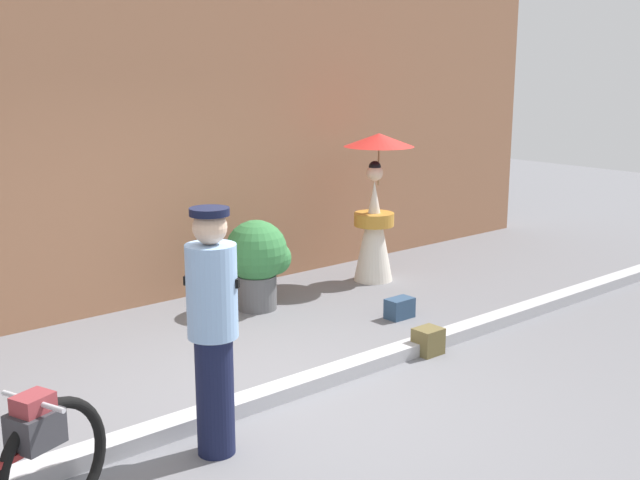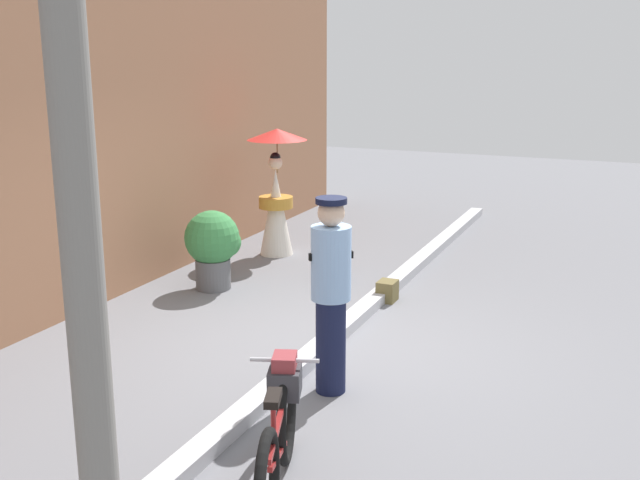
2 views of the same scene
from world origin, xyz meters
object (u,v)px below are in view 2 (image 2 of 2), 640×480
(person_officer, at_px, (331,290))
(person_with_parasol, at_px, (276,190))
(backpack_on_pavement, at_px, (388,291))
(utility_pole, at_px, (76,174))
(bicycle_near_officer, at_px, (279,436))
(potted_plant_by_door, at_px, (214,244))
(backpack_spare, at_px, (335,271))

(person_officer, distance_m, person_with_parasol, 4.66)
(person_with_parasol, bearing_deg, backpack_on_pavement, -122.92)
(person_officer, xyz_separation_m, utility_pole, (-3.21, -0.19, 1.48))
(bicycle_near_officer, xyz_separation_m, person_officer, (1.63, 0.32, 0.47))
(potted_plant_by_door, xyz_separation_m, backpack_spare, (0.94, -1.23, -0.45))
(person_with_parasol, xyz_separation_m, utility_pole, (-7.15, -2.70, 1.46))
(potted_plant_by_door, height_order, utility_pole, utility_pole)
(potted_plant_by_door, relative_size, backpack_spare, 3.34)
(backpack_spare, bearing_deg, potted_plant_by_door, 127.43)
(person_officer, bearing_deg, person_with_parasol, 32.45)
(person_officer, xyz_separation_m, potted_plant_by_door, (2.15, 2.47, -0.36))
(person_with_parasol, height_order, backpack_on_pavement, person_with_parasol)
(person_officer, bearing_deg, bicycle_near_officer, -168.93)
(bicycle_near_officer, distance_m, utility_pole, 2.52)
(person_with_parasol, distance_m, potted_plant_by_door, 1.82)
(person_with_parasol, xyz_separation_m, potted_plant_by_door, (-1.79, -0.04, -0.37))
(person_officer, height_order, potted_plant_by_door, person_officer)
(potted_plant_by_door, bearing_deg, bicycle_near_officer, -143.63)
(bicycle_near_officer, distance_m, person_with_parasol, 6.26)
(backpack_on_pavement, bearing_deg, backpack_spare, 58.34)
(bicycle_near_officer, height_order, utility_pole, utility_pole)
(person_with_parasol, height_order, potted_plant_by_door, person_with_parasol)
(bicycle_near_officer, bearing_deg, backpack_on_pavement, 8.89)
(bicycle_near_officer, xyz_separation_m, backpack_spare, (4.72, 1.56, -0.33))
(backpack_spare, bearing_deg, utility_pole, -167.19)
(bicycle_near_officer, bearing_deg, person_officer, 11.07)
(person_with_parasol, height_order, utility_pole, utility_pole)
(person_officer, height_order, backpack_spare, person_officer)
(bicycle_near_officer, height_order, backpack_on_pavement, bicycle_near_officer)
(bicycle_near_officer, bearing_deg, potted_plant_by_door, 36.37)
(person_with_parasol, distance_m, backpack_on_pavement, 2.71)
(backpack_on_pavement, bearing_deg, potted_plant_by_door, 100.09)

